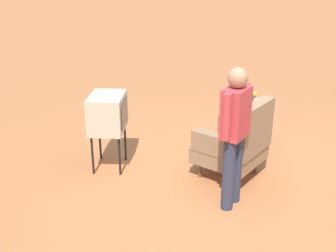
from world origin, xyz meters
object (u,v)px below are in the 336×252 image
(bottle_wine_green, at_px, (250,106))
(person_standing, at_px, (235,130))
(flower_vase, at_px, (255,99))
(tv_on_stand, at_px, (108,113))
(bottle_short_clear, at_px, (246,106))
(side_table, at_px, (241,117))
(armchair, at_px, (237,142))
(soda_can_blue, at_px, (238,105))

(bottle_wine_green, bearing_deg, person_standing, -4.11)
(bottle_wine_green, bearing_deg, flower_vase, 172.62)
(tv_on_stand, distance_m, person_standing, 1.80)
(bottle_short_clear, bearing_deg, tv_on_stand, -59.80)
(bottle_wine_green, distance_m, flower_vase, 0.34)
(side_table, relative_size, flower_vase, 2.21)
(side_table, height_order, bottle_short_clear, bottle_short_clear)
(side_table, bearing_deg, bottle_short_clear, 102.15)
(armchair, xyz_separation_m, side_table, (-0.91, -0.01, 0.00))
(bottle_short_clear, distance_m, soda_can_blue, 0.16)
(bottle_short_clear, xyz_separation_m, flower_vase, (-0.17, 0.11, 0.05))
(armchair, bearing_deg, soda_can_blue, -175.12)
(armchair, distance_m, person_standing, 0.80)
(side_table, bearing_deg, flower_vase, 137.50)
(flower_vase, bearing_deg, soda_can_blue, -71.53)
(soda_can_blue, bearing_deg, armchair, 4.88)
(tv_on_stand, height_order, bottle_wine_green, tv_on_stand)
(side_table, bearing_deg, bottle_wine_green, 39.26)
(armchair, relative_size, soda_can_blue, 8.69)
(armchair, height_order, bottle_short_clear, armchair)
(armchair, relative_size, bottle_short_clear, 5.30)
(side_table, distance_m, soda_can_blue, 0.19)
(armchair, bearing_deg, bottle_wine_green, 171.67)
(armchair, distance_m, tv_on_stand, 1.72)
(bottle_wine_green, bearing_deg, armchair, -8.33)
(person_standing, height_order, bottle_short_clear, person_standing)
(tv_on_stand, relative_size, bottle_short_clear, 5.15)
(armchair, xyz_separation_m, bottle_wine_green, (-0.75, 0.11, 0.25))
(armchair, relative_size, bottle_wine_green, 3.31)
(tv_on_stand, relative_size, soda_can_blue, 8.44)
(bottle_wine_green, bearing_deg, soda_can_blue, -142.30)
(flower_vase, bearing_deg, bottle_wine_green, -7.38)
(armchair, distance_m, bottle_short_clear, 0.94)
(armchair, distance_m, side_table, 0.91)
(side_table, bearing_deg, person_standing, 0.79)
(tv_on_stand, relative_size, person_standing, 0.63)
(armchair, bearing_deg, flower_vase, 171.96)
(soda_can_blue, bearing_deg, tv_on_stand, -55.59)
(person_standing, xyz_separation_m, bottle_wine_green, (-1.42, 0.10, -0.19))
(soda_can_blue, bearing_deg, flower_vase, 108.47)
(person_standing, relative_size, soda_can_blue, 13.44)
(armchair, xyz_separation_m, flower_vase, (-1.09, 0.15, 0.24))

